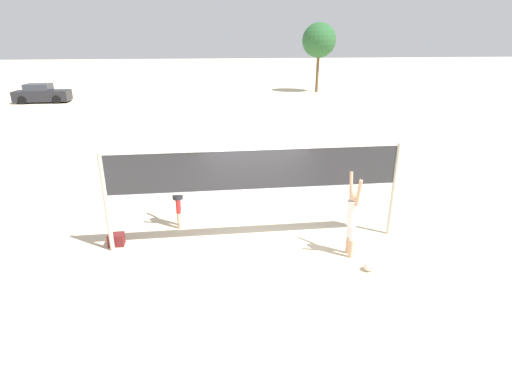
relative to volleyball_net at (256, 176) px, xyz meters
name	(u,v)px	position (x,y,z in m)	size (l,w,h in m)	color
ground_plane	(256,241)	(0.00, 0.00, -1.77)	(200.00, 200.00, 0.00)	beige
volleyball_net	(256,176)	(0.00, 0.00, 0.00)	(7.26, 0.11, 2.49)	beige
player_spiker	(352,215)	(2.14, -0.97, -0.71)	(0.28, 0.69, 2.03)	tan
player_blocker	(177,190)	(-1.99, 1.13, -0.69)	(0.28, 0.69, 2.06)	beige
volleyball	(369,266)	(2.35, -1.70, -1.66)	(0.23, 0.23, 0.23)	silver
gear_bag	(116,240)	(-3.53, 0.26, -1.62)	(0.39, 0.29, 0.31)	maroon
parked_car_near	(42,94)	(-14.23, 25.95, -1.10)	(4.19, 1.90, 1.49)	#232328
tree_left_cluster	(319,40)	(9.81, 29.84, 2.94)	(3.16, 3.16, 6.32)	brown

